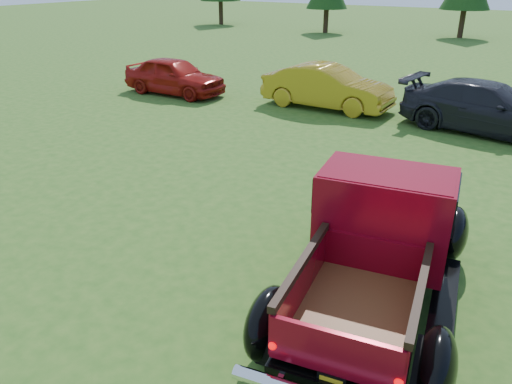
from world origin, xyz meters
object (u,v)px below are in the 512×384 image
at_px(show_car_red, 174,76).
at_px(show_car_grey, 488,108).
at_px(pickup_truck, 382,235).
at_px(show_car_yellow, 327,87).

bearing_deg(show_car_red, show_car_grey, -84.88).
height_order(show_car_red, show_car_grey, show_car_grey).
xyz_separation_m(pickup_truck, show_car_yellow, (-4.84, 9.02, -0.15)).
distance_m(pickup_truck, show_car_yellow, 10.24).
distance_m(show_car_red, show_car_yellow, 5.68).
height_order(show_car_red, show_car_yellow, show_car_yellow).
relative_size(show_car_red, show_car_yellow, 0.92).
xyz_separation_m(show_car_yellow, show_car_grey, (4.91, -0.14, -0.01)).
bearing_deg(pickup_truck, show_car_yellow, 109.84).
bearing_deg(show_car_yellow, show_car_red, 101.21).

